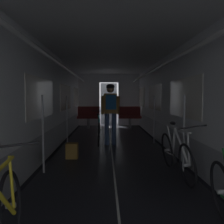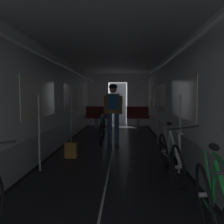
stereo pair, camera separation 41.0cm
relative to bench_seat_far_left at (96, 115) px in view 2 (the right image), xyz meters
name	(u,v)px [view 2 (the right image)]	position (x,y,z in m)	size (l,w,h in m)	color
train_car_shell	(112,83)	(0.90, -4.47, 1.13)	(3.14, 12.34, 2.57)	black
bench_seat_far_left	(96,115)	(0.00, 0.00, 0.00)	(0.98, 0.51, 0.95)	gray
bench_seat_far_right	(138,115)	(1.80, 0.00, 0.00)	(0.98, 0.51, 0.95)	gray
bicycle_green	(217,214)	(1.97, -8.19, -0.19)	(0.44, 1.69, 0.95)	black
bicycle_white	(170,155)	(1.97, -6.19, -0.19)	(0.44, 1.69, 0.95)	black
person_cyclist_aisle	(113,107)	(0.89, -3.58, 0.50)	(0.54, 0.41, 1.73)	#384C75
bicycle_teal_in_aisle	(102,130)	(0.55, -3.31, -0.18)	(0.44, 1.69, 0.94)	black
backpack_on_floor	(71,150)	(0.00, -5.00, -0.40)	(0.26, 0.20, 0.34)	olive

